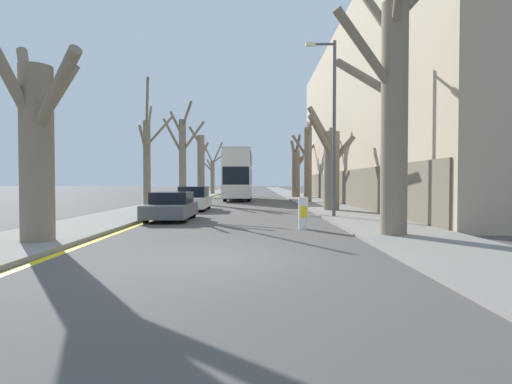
# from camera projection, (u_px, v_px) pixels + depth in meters

# --- Properties ---
(ground_plane) EXTENTS (300.00, 300.00, 0.00)m
(ground_plane) POSITION_uv_depth(u_px,v_px,m) (216.00, 259.00, 8.82)
(ground_plane) COLOR #4C4947
(sidewalk_left) EXTENTS (3.26, 120.00, 0.12)m
(sidewalk_left) POSITION_uv_depth(u_px,v_px,m) (211.00, 193.00, 58.79)
(sidewalk_left) COLOR gray
(sidewalk_left) RESTS_ON ground
(sidewalk_right) EXTENTS (3.26, 120.00, 0.12)m
(sidewalk_right) POSITION_uv_depth(u_px,v_px,m) (287.00, 193.00, 58.82)
(sidewalk_right) COLOR gray
(sidewalk_right) RESTS_ON ground
(building_facade_right) EXTENTS (10.08, 37.53, 13.74)m
(building_facade_right) POSITION_uv_depth(u_px,v_px,m) (400.00, 116.00, 31.20)
(building_facade_right) COLOR tan
(building_facade_right) RESTS_ON ground
(kerb_line_stripe) EXTENTS (0.24, 120.00, 0.01)m
(kerb_line_stripe) POSITION_uv_depth(u_px,v_px,m) (223.00, 193.00, 58.80)
(kerb_line_stripe) COLOR yellow
(kerb_line_stripe) RESTS_ON ground
(street_tree_left_0) EXTENTS (3.38, 3.46, 5.73)m
(street_tree_left_0) POSITION_uv_depth(u_px,v_px,m) (36.00, 143.00, 10.62)
(street_tree_left_0) COLOR #7A6B56
(street_tree_left_0) RESTS_ON ground
(street_tree_left_1) EXTENTS (1.55, 3.35, 7.20)m
(street_tree_left_1) POSITION_uv_depth(u_px,v_px,m) (146.00, 158.00, 22.28)
(street_tree_left_1) COLOR #7A6B56
(street_tree_left_1) RESTS_ON ground
(street_tree_left_2) EXTENTS (3.54, 2.32, 7.98)m
(street_tree_left_2) POSITION_uv_depth(u_px,v_px,m) (181.00, 156.00, 32.66)
(street_tree_left_2) COLOR #7A6B56
(street_tree_left_2) RESTS_ON ground
(street_tree_left_3) EXTENTS (2.05, 2.17, 7.76)m
(street_tree_left_3) POSITION_uv_depth(u_px,v_px,m) (200.00, 164.00, 43.54)
(street_tree_left_3) COLOR #7A6B56
(street_tree_left_3) RESTS_ON ground
(street_tree_left_4) EXTENTS (3.53, 2.43, 7.54)m
(street_tree_left_4) POSITION_uv_depth(u_px,v_px,m) (211.00, 172.00, 54.08)
(street_tree_left_4) COLOR #7A6B56
(street_tree_left_4) RESTS_ON ground
(street_tree_right_0) EXTENTS (4.10, 4.77, 8.76)m
(street_tree_right_0) POSITION_uv_depth(u_px,v_px,m) (392.00, 102.00, 11.90)
(street_tree_right_0) COLOR #7A6B56
(street_tree_right_0) RESTS_ON ground
(street_tree_right_1) EXTENTS (3.04, 4.01, 6.02)m
(street_tree_right_1) POSITION_uv_depth(u_px,v_px,m) (330.00, 165.00, 22.59)
(street_tree_right_1) COLOR #7A6B56
(street_tree_right_1) RESTS_ON ground
(street_tree_right_2) EXTENTS (1.76, 3.80, 6.96)m
(street_tree_right_2) POSITION_uv_depth(u_px,v_px,m) (307.00, 161.00, 31.52)
(street_tree_right_2) COLOR #7A6B56
(street_tree_right_2) RESTS_ON ground
(street_tree_right_3) EXTENTS (3.33, 4.27, 6.47)m
(street_tree_right_3) POSITION_uv_depth(u_px,v_px,m) (296.00, 169.00, 42.17)
(street_tree_right_3) COLOR #7A6B56
(street_tree_right_3) RESTS_ON ground
(double_decker_bus) EXTENTS (2.43, 10.17, 4.57)m
(double_decker_bus) POSITION_uv_depth(u_px,v_px,m) (237.00, 172.00, 37.31)
(double_decker_bus) COLOR silver
(double_decker_bus) RESTS_ON ground
(parked_car_0) EXTENTS (1.82, 3.97, 1.25)m
(parked_car_0) POSITION_uv_depth(u_px,v_px,m) (170.00, 207.00, 17.75)
(parked_car_0) COLOR #4C5156
(parked_car_0) RESTS_ON ground
(parked_car_1) EXTENTS (1.77, 4.17, 1.42)m
(parked_car_1) POSITION_uv_depth(u_px,v_px,m) (192.00, 199.00, 24.03)
(parked_car_1) COLOR silver
(parked_car_1) RESTS_ON ground
(lamp_post) EXTENTS (1.40, 0.20, 8.12)m
(lamp_post) POSITION_uv_depth(u_px,v_px,m) (331.00, 120.00, 18.23)
(lamp_post) COLOR #4C4F54
(lamp_post) RESTS_ON ground
(traffic_bollard) EXTENTS (0.35, 0.36, 1.15)m
(traffic_bollard) POSITION_uv_depth(u_px,v_px,m) (302.00, 213.00, 14.38)
(traffic_bollard) COLOR white
(traffic_bollard) RESTS_ON ground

